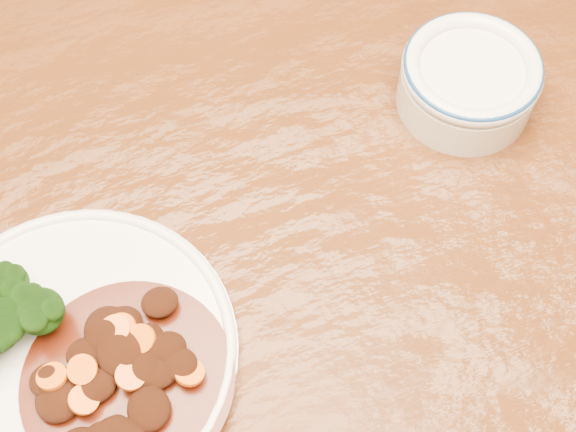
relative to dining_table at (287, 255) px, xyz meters
name	(u,v)px	position (x,y,z in m)	size (l,w,h in m)	color
ground	(287,425)	(0.00, 0.00, -0.67)	(4.00, 4.00, 0.00)	#462911
dining_table	(287,255)	(0.00, 0.00, 0.00)	(1.58, 1.04, 0.75)	#4E250D
dinner_plate	(74,355)	(-0.21, -0.08, 0.09)	(0.27, 0.27, 0.02)	silver
mince_stew	(118,383)	(-0.18, -0.12, 0.10)	(0.17, 0.17, 0.03)	#4B1308
dip_bowl	(469,80)	(0.21, 0.07, 0.11)	(0.14, 0.14, 0.06)	silver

